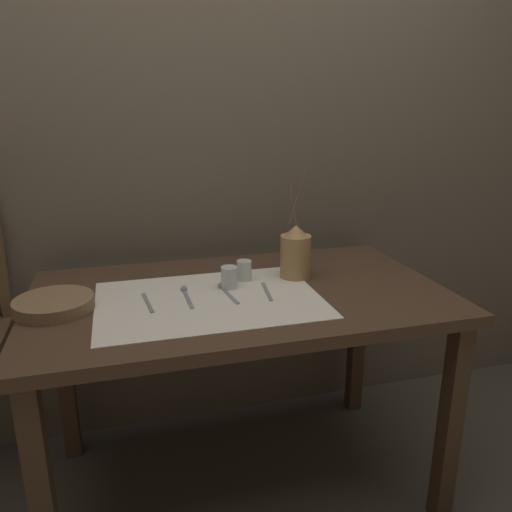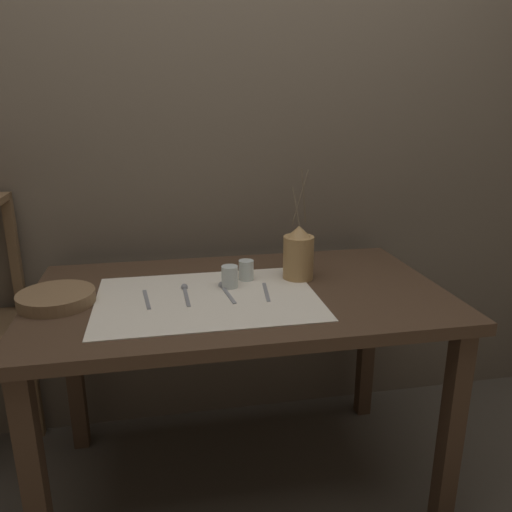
% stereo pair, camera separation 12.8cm
% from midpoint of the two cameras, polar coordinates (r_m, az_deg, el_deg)
% --- Properties ---
extents(ground_plane, '(12.00, 12.00, 0.00)m').
position_cam_midpoint_polar(ground_plane, '(2.11, -3.55, -24.36)').
color(ground_plane, '#473F35').
extents(stone_wall_back, '(7.00, 0.06, 2.40)m').
position_cam_midpoint_polar(stone_wall_back, '(2.09, -7.15, 11.64)').
color(stone_wall_back, brown).
rests_on(stone_wall_back, ground_plane).
extents(wooden_table, '(1.38, 0.80, 0.78)m').
position_cam_midpoint_polar(wooden_table, '(1.73, -3.96, -7.03)').
color(wooden_table, '#422D1E').
rests_on(wooden_table, ground_plane).
extents(linen_cloth, '(0.72, 0.51, 0.00)m').
position_cam_midpoint_polar(linen_cloth, '(1.63, -7.61, -4.99)').
color(linen_cloth, beige).
rests_on(linen_cloth, wooden_table).
extents(pitcher_with_flowers, '(0.11, 0.11, 0.40)m').
position_cam_midpoint_polar(pitcher_with_flowers, '(1.79, 2.50, 0.28)').
color(pitcher_with_flowers, '#A87F4C').
rests_on(pitcher_with_flowers, wooden_table).
extents(wooden_bowl, '(0.24, 0.24, 0.04)m').
position_cam_midpoint_polar(wooden_bowl, '(1.68, -24.15, -5.09)').
color(wooden_bowl, brown).
rests_on(wooden_bowl, wooden_table).
extents(glass_tumbler_near, '(0.06, 0.06, 0.08)m').
position_cam_midpoint_polar(glass_tumbler_near, '(1.71, -5.23, -2.47)').
color(glass_tumbler_near, silver).
rests_on(glass_tumbler_near, wooden_table).
extents(glass_tumbler_far, '(0.05, 0.05, 0.07)m').
position_cam_midpoint_polar(glass_tumbler_far, '(1.78, -3.44, -1.67)').
color(glass_tumbler_far, silver).
rests_on(glass_tumbler_far, wooden_table).
extents(fork_inner, '(0.03, 0.17, 0.00)m').
position_cam_midpoint_polar(fork_inner, '(1.63, -14.50, -5.22)').
color(fork_inner, gray).
rests_on(fork_inner, wooden_table).
extents(spoon_outer, '(0.02, 0.18, 0.02)m').
position_cam_midpoint_polar(spoon_outer, '(1.69, -10.27, -4.17)').
color(spoon_outer, gray).
rests_on(spoon_outer, wooden_table).
extents(spoon_inner, '(0.04, 0.18, 0.02)m').
position_cam_midpoint_polar(spoon_inner, '(1.70, -5.85, -3.82)').
color(spoon_inner, gray).
rests_on(spoon_inner, wooden_table).
extents(fork_outer, '(0.03, 0.17, 0.00)m').
position_cam_midpoint_polar(fork_outer, '(1.67, -0.94, -4.11)').
color(fork_outer, gray).
rests_on(fork_outer, wooden_table).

